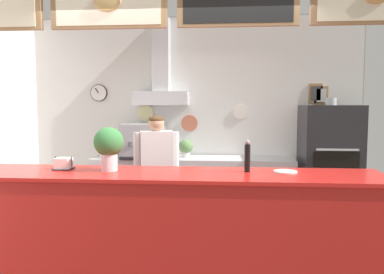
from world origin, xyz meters
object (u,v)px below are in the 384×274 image
(pizza_oven, at_px, (329,166))
(condiment_plate, at_px, (285,172))
(napkin_holder, at_px, (64,164))
(shop_worker, at_px, (157,175))
(espresso_machine, at_px, (143,141))
(potted_rosemary, at_px, (186,147))
(basil_vase, at_px, (109,146))
(potted_sage, at_px, (109,148))
(pepper_grinder, at_px, (247,156))

(pizza_oven, height_order, condiment_plate, pizza_oven)
(napkin_holder, bearing_deg, shop_worker, 58.34)
(pizza_oven, xyz_separation_m, espresso_machine, (-2.58, 0.11, 0.31))
(potted_rosemary, xyz_separation_m, condiment_plate, (1.07, -2.10, 0.04))
(potted_rosemary, height_order, condiment_plate, potted_rosemary)
(basil_vase, bearing_deg, potted_sage, 107.34)
(potted_rosemary, height_order, napkin_holder, napkin_holder)
(pizza_oven, height_order, basil_vase, pizza_oven)
(condiment_plate, distance_m, basil_vase, 1.54)
(espresso_machine, xyz_separation_m, condiment_plate, (1.68, -2.05, -0.06))
(pizza_oven, xyz_separation_m, napkin_holder, (-2.85, -1.95, 0.29))
(pizza_oven, bearing_deg, shop_worker, -157.93)
(shop_worker, relative_size, condiment_plate, 7.56)
(condiment_plate, bearing_deg, espresso_machine, 129.34)
(shop_worker, height_order, pepper_grinder, shop_worker)
(potted_sage, bearing_deg, shop_worker, -49.41)
(espresso_machine, height_order, pepper_grinder, espresso_machine)
(espresso_machine, distance_m, basil_vase, 2.12)
(shop_worker, height_order, potted_rosemary, shop_worker)
(pizza_oven, bearing_deg, pepper_grinder, -122.17)
(pizza_oven, distance_m, espresso_machine, 2.60)
(basil_vase, bearing_deg, napkin_holder, 174.12)
(pizza_oven, bearing_deg, espresso_machine, 177.49)
(shop_worker, bearing_deg, pepper_grinder, 119.47)
(shop_worker, distance_m, potted_sage, 1.38)
(shop_worker, height_order, condiment_plate, shop_worker)
(pizza_oven, distance_m, condiment_plate, 2.15)
(shop_worker, bearing_deg, basil_vase, 65.19)
(shop_worker, relative_size, basil_vase, 3.96)
(pizza_oven, relative_size, basil_vase, 4.52)
(espresso_machine, bearing_deg, basil_vase, -85.80)
(potted_sage, bearing_deg, espresso_machine, -3.69)
(pizza_oven, distance_m, potted_sage, 3.10)
(napkin_holder, bearing_deg, pizza_oven, 34.34)
(condiment_plate, height_order, basil_vase, basil_vase)
(shop_worker, relative_size, napkin_holder, 9.58)
(basil_vase, bearing_deg, shop_worker, 78.63)
(shop_worker, relative_size, potted_sage, 6.77)
(potted_sage, bearing_deg, pepper_grinder, -48.23)
(pizza_oven, relative_size, espresso_machine, 2.96)
(potted_sage, height_order, condiment_plate, potted_sage)
(potted_sage, xyz_separation_m, potted_rosemary, (1.13, 0.01, 0.02))
(shop_worker, bearing_deg, napkin_holder, 44.91)
(potted_sage, xyz_separation_m, basil_vase, (0.67, -2.14, 0.27))
(condiment_plate, bearing_deg, pepper_grinder, -178.47)
(basil_vase, bearing_deg, potted_rosemary, 78.00)
(pepper_grinder, xyz_separation_m, basil_vase, (-1.20, -0.05, 0.08))
(potted_sage, height_order, potted_rosemary, potted_rosemary)
(potted_sage, distance_m, condiment_plate, 3.03)
(espresso_machine, xyz_separation_m, basil_vase, (0.15, -2.11, 0.16))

